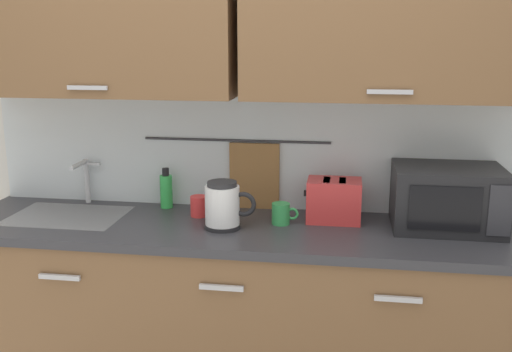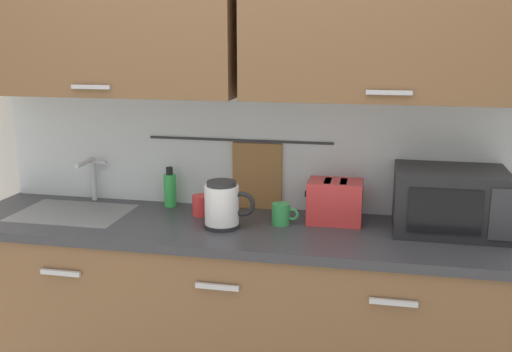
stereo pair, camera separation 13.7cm
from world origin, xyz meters
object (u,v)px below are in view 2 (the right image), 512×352
object	(u,v)px
electric_kettle	(223,205)
mug_by_kettle	(281,214)
toaster	(335,201)
mug_near_sink	(201,205)
dish_soap_bottle	(170,189)
microwave	(450,201)

from	to	relation	value
electric_kettle	mug_by_kettle	world-z (taller)	electric_kettle
toaster	mug_near_sink	bearing A→B (deg)	-177.70
mug_near_sink	toaster	size ratio (longest dim) A/B	0.47
electric_kettle	toaster	distance (m)	0.50
dish_soap_bottle	toaster	world-z (taller)	dish_soap_bottle
toaster	mug_by_kettle	size ratio (longest dim) A/B	2.13
microwave	electric_kettle	distance (m)	0.97
dish_soap_bottle	electric_kettle	bearing A→B (deg)	-38.28
electric_kettle	mug_near_sink	distance (m)	0.22
dish_soap_bottle	toaster	xyz separation A→B (m)	(0.81, -0.09, 0.01)
dish_soap_bottle	toaster	size ratio (longest dim) A/B	0.77
toaster	electric_kettle	bearing A→B (deg)	-159.16
microwave	dish_soap_bottle	bearing A→B (deg)	174.95
microwave	toaster	bearing A→B (deg)	176.98
toaster	mug_by_kettle	distance (m)	0.25
mug_near_sink	toaster	bearing A→B (deg)	2.30
electric_kettle	mug_near_sink	size ratio (longest dim) A/B	1.89
dish_soap_bottle	mug_near_sink	world-z (taller)	dish_soap_bottle
microwave	mug_by_kettle	distance (m)	0.72
microwave	mug_near_sink	world-z (taller)	microwave
mug_near_sink	mug_by_kettle	world-z (taller)	same
microwave	dish_soap_bottle	distance (m)	1.30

